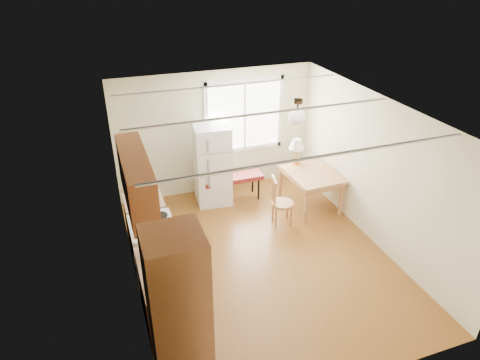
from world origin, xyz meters
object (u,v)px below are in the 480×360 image
refrigerator (212,164)px  chair (278,199)px  bench (232,178)px  dining_table (311,177)px

refrigerator → chair: 1.50m
bench → dining_table: dining_table is taller
refrigerator → chair: size_ratio=1.74×
refrigerator → chair: (0.87, -1.19, -0.28)m
bench → refrigerator: bearing=164.7°
refrigerator → bench: size_ratio=1.34×
dining_table → chair: size_ratio=1.32×
refrigerator → bench: bearing=-10.6°
bench → dining_table: 1.54m
refrigerator → dining_table: size_ratio=1.32×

